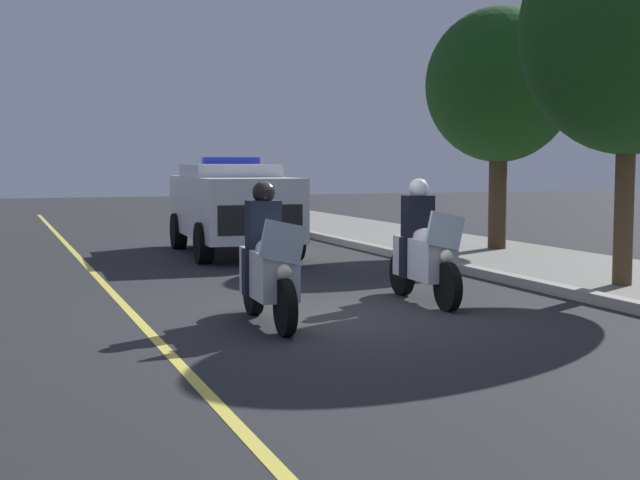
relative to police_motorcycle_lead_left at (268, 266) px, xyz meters
name	(u,v)px	position (x,y,z in m)	size (l,w,h in m)	color
ground_plane	(342,316)	(-0.21, 1.05, -0.70)	(80.00, 80.00, 0.00)	#28282B
curb_strip	(581,295)	(-0.21, 4.70, -0.62)	(48.00, 0.24, 0.15)	#9E9B93
lane_stripe_center	(146,328)	(-0.21, -1.43, -0.70)	(48.00, 0.12, 0.01)	#E0D14C
police_motorcycle_lead_left	(268,266)	(0.00, 0.00, 0.00)	(2.14, 0.59, 1.72)	black
police_motorcycle_lead_right	(423,252)	(-0.82, 2.51, 0.00)	(2.14, 0.59, 1.72)	black
police_suv	(232,204)	(-8.00, 1.69, 0.37)	(4.98, 2.25, 2.05)	silver
tree_mid_block	(629,29)	(-0.69, 5.79, 3.19)	(3.21, 3.21, 5.66)	#4C3823
tree_far_back	(500,86)	(-6.23, 7.06, 2.85)	(3.12, 3.12, 5.11)	#42301E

